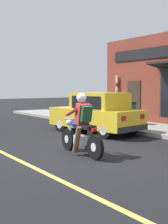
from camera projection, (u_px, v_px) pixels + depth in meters
The scene contains 5 objects.
ground_plane at pixel (91, 155), 8.17m from camera, with size 80.00×80.00×0.00m, color black.
sidewalk_curb at pixel (140, 127), 13.36m from camera, with size 2.60×22.00×0.14m, color gray.
motorcycle_with_rider at pixel (81, 129), 8.16m from camera, with size 0.58×2.02×1.62m.
car_hatchback at pixel (96, 113), 11.97m from camera, with size 2.13×3.97×1.57m.
trash_bin at pixel (130, 113), 13.89m from camera, with size 0.56×0.56×0.98m.
Camera 1 is at (-4.73, -6.52, 1.77)m, focal length 50.00 mm.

